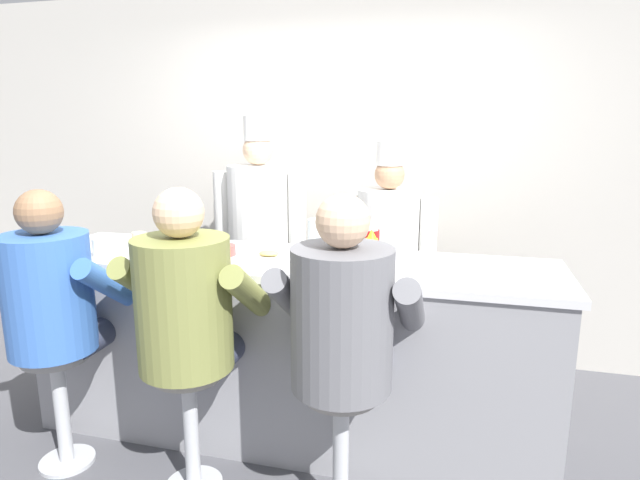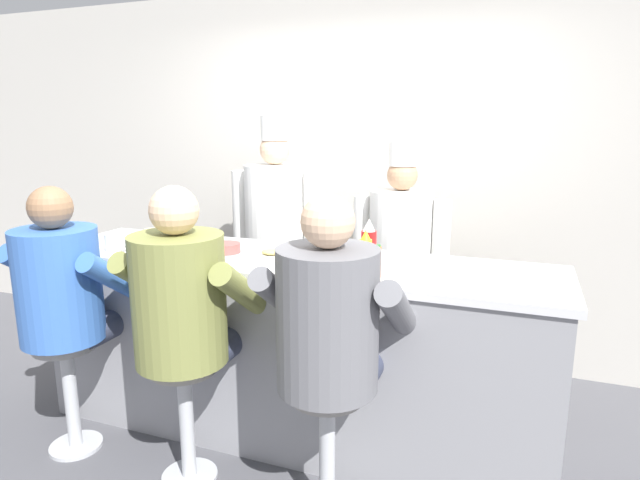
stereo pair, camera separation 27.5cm
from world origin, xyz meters
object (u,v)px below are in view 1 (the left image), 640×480
at_px(diner_seated_grey, 344,325).
at_px(ketchup_bottle_red, 372,246).
at_px(water_pitcher_clear, 318,238).
at_px(diner_seated_blue, 55,299).
at_px(mustard_bottle_yellow, 371,255).
at_px(diner_seated_olive, 188,309).
at_px(cook_in_whites_far, 387,253).
at_px(hot_sauce_bottle_orange, 383,260).
at_px(cook_in_whites_near, 260,230).
at_px(coffee_mug_white, 102,247).
at_px(cereal_bowl, 221,250).
at_px(breakfast_plate, 269,257).
at_px(coffee_mug_tan, 140,240).

bearing_deg(diner_seated_grey, ketchup_bottle_red, 84.27).
distance_m(water_pitcher_clear, diner_seated_grey, 0.73).
distance_m(diner_seated_blue, diner_seated_grey, 1.46).
bearing_deg(mustard_bottle_yellow, diner_seated_olive, -159.49).
bearing_deg(water_pitcher_clear, cook_in_whites_far, 68.70).
relative_size(hot_sauce_bottle_orange, cook_in_whites_near, 0.09).
xyz_separation_m(coffee_mug_white, diner_seated_blue, (-0.04, -0.33, -0.19)).
bearing_deg(cook_in_whites_far, coffee_mug_white, -144.21).
bearing_deg(diner_seated_blue, diner_seated_grey, 0.06).
height_order(water_pitcher_clear, cereal_bowl, water_pitcher_clear).
bearing_deg(diner_seated_blue, diner_seated_olive, 0.13).
height_order(water_pitcher_clear, coffee_mug_white, water_pitcher_clear).
bearing_deg(water_pitcher_clear, breakfast_plate, -152.82).
xyz_separation_m(coffee_mug_white, cook_in_whites_near, (0.47, 1.13, -0.10)).
bearing_deg(coffee_mug_white, ketchup_bottle_red, 3.81).
bearing_deg(diner_seated_grey, diner_seated_blue, -179.94).
bearing_deg(hot_sauce_bottle_orange, coffee_mug_white, -178.99).
distance_m(ketchup_bottle_red, cook_in_whites_near, 1.44).
distance_m(diner_seated_olive, cook_in_whites_far, 1.54).
distance_m(cereal_bowl, coffee_mug_white, 0.64).
xyz_separation_m(mustard_bottle_yellow, water_pitcher_clear, (-0.34, 0.33, -0.01)).
xyz_separation_m(ketchup_bottle_red, diner_seated_grey, (-0.04, -0.43, -0.25)).
bearing_deg(cereal_bowl, cook_in_whites_near, 98.48).
height_order(diner_seated_olive, diner_seated_grey, diner_seated_olive).
distance_m(water_pitcher_clear, coffee_mug_tan, 1.06).
distance_m(water_pitcher_clear, coffee_mug_white, 1.18).
distance_m(hot_sauce_bottle_orange, cook_in_whites_far, 1.02).
xyz_separation_m(breakfast_plate, cook_in_whites_near, (-0.42, 0.96, -0.06)).
relative_size(cereal_bowl, cook_in_whites_far, 0.10).
bearing_deg(diner_seated_blue, hot_sauce_bottle_orange, 12.81).
distance_m(diner_seated_olive, diner_seated_grey, 0.73).
height_order(mustard_bottle_yellow, cook_in_whites_near, cook_in_whites_near).
bearing_deg(ketchup_bottle_red, cook_in_whites_near, 133.61).
bearing_deg(mustard_bottle_yellow, breakfast_plate, 160.40).
height_order(cereal_bowl, diner_seated_olive, diner_seated_olive).
xyz_separation_m(water_pitcher_clear, diner_seated_blue, (-1.18, -0.63, -0.24)).
bearing_deg(diner_seated_olive, water_pitcher_clear, 54.41).
distance_m(breakfast_plate, cereal_bowl, 0.29).
xyz_separation_m(mustard_bottle_yellow, coffee_mug_white, (-1.48, 0.03, -0.06)).
distance_m(breakfast_plate, coffee_mug_tan, 0.82).
bearing_deg(diner_seated_grey, cook_in_whites_far, 89.99).
distance_m(breakfast_plate, diner_seated_grey, 0.74).
xyz_separation_m(water_pitcher_clear, coffee_mug_tan, (-1.06, -0.06, -0.06)).
xyz_separation_m(mustard_bottle_yellow, cook_in_whites_far, (-0.06, 1.05, -0.24)).
height_order(water_pitcher_clear, cook_in_whites_far, cook_in_whites_far).
distance_m(mustard_bottle_yellow, water_pitcher_clear, 0.48).
bearing_deg(coffee_mug_white, water_pitcher_clear, 14.79).
height_order(mustard_bottle_yellow, coffee_mug_tan, mustard_bottle_yellow).
distance_m(cereal_bowl, coffee_mug_tan, 0.53).
distance_m(coffee_mug_white, coffee_mug_tan, 0.25).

